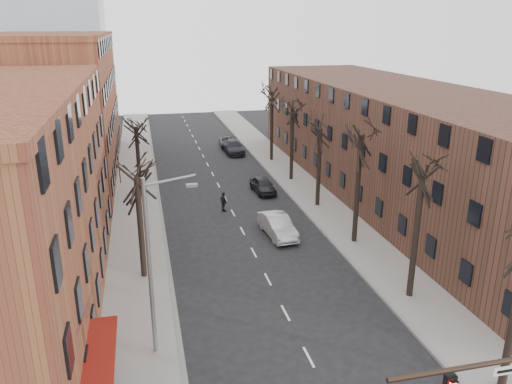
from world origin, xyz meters
TOP-DOWN VIEW (x-y plane):
  - sidewalk_left at (-8.00, 35.00)m, footprint 4.00×90.00m
  - sidewalk_right at (8.00, 35.00)m, footprint 4.00×90.00m
  - building_left_far at (-16.00, 44.00)m, footprint 12.00×28.00m
  - building_right at (16.00, 30.00)m, footprint 12.00×50.00m
  - tree_right_b at (7.60, 12.00)m, footprint 5.20×5.20m
  - tree_right_c at (7.60, 20.00)m, footprint 5.20×5.20m
  - tree_right_d at (7.60, 28.00)m, footprint 5.20×5.20m
  - tree_right_e at (7.60, 36.00)m, footprint 5.20×5.20m
  - tree_right_f at (7.60, 44.00)m, footprint 5.20×5.20m
  - tree_left_a at (-7.60, 18.00)m, footprint 5.20×5.20m
  - tree_left_b at (-7.60, 34.00)m, footprint 5.20×5.20m
  - streetlight at (-7.03, 10.00)m, footprint 2.45×0.22m
  - silver_sedan at (2.43, 22.52)m, footprint 2.14×5.02m
  - parked_car_near at (3.81, 32.79)m, footprint 2.04×4.39m
  - parked_car_mid at (3.86, 48.56)m, footprint 2.36×5.48m
  - parked_car_far at (3.80, 52.61)m, footprint 2.24×4.25m
  - pedestrian_crossing at (-0.70, 28.58)m, footprint 0.78×1.10m

SIDE VIEW (x-z plane):
  - tree_right_b at x=7.60m, z-range -5.40..5.40m
  - tree_right_c at x=7.60m, z-range -5.80..5.80m
  - tree_right_d at x=7.60m, z-range -5.00..5.00m
  - tree_right_e at x=7.60m, z-range -5.40..5.40m
  - tree_right_f at x=7.60m, z-range -5.80..5.80m
  - tree_left_a at x=-7.60m, z-range -4.75..4.75m
  - tree_left_b at x=-7.60m, z-range -4.75..4.75m
  - sidewalk_left at x=-8.00m, z-range 0.00..0.15m
  - sidewalk_right at x=8.00m, z-range 0.00..0.15m
  - parked_car_far at x=3.80m, z-range 0.00..1.14m
  - parked_car_near at x=3.81m, z-range 0.00..1.46m
  - parked_car_mid at x=3.86m, z-range 0.00..1.57m
  - silver_sedan at x=2.43m, z-range 0.00..1.61m
  - pedestrian_crossing at x=-0.70m, z-range 0.00..1.73m
  - building_right at x=16.00m, z-range 0.00..10.00m
  - streetlight at x=-7.03m, z-range 0.50..9.53m
  - building_left_far at x=-16.00m, z-range 0.00..14.00m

